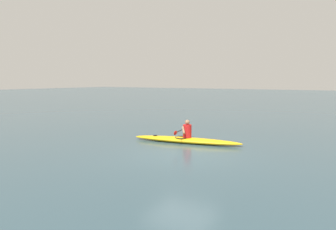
% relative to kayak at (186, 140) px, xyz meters
% --- Properties ---
extents(ground_plane, '(160.00, 160.00, 0.00)m').
position_rel_kayak_xyz_m(ground_plane, '(-0.83, 1.85, -0.13)').
color(ground_plane, '#334C56').
extents(kayak, '(4.94, 1.58, 0.25)m').
position_rel_kayak_xyz_m(kayak, '(0.00, 0.00, 0.00)').
color(kayak, '#EAB214').
rests_on(kayak, ground).
extents(kayaker, '(0.63, 2.32, 0.78)m').
position_rel_kayak_xyz_m(kayaker, '(-0.03, -0.01, 0.45)').
color(kayaker, red).
rests_on(kayaker, kayak).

